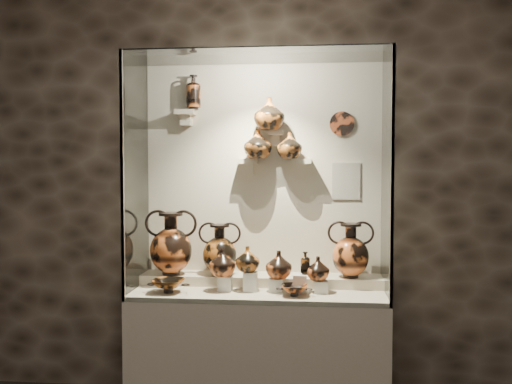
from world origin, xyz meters
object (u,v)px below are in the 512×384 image
ovoid_vase_c (289,145)px  amphora_mid (220,249)px  kylix_left (168,284)px  ovoid_vase_b (269,114)px  lekythos_small (305,262)px  amphora_right (351,250)px  ovoid_vase_a (258,144)px  jug_e (318,268)px  amphora_left (171,243)px  kylix_right (294,289)px  lekythos_tall (194,90)px  jug_c (279,264)px  jug_b (248,259)px  jug_a (222,262)px

ovoid_vase_c → amphora_mid: bearing=174.0°
kylix_left → ovoid_vase_b: size_ratio=1.21×
lekythos_small → ovoid_vase_b: bearing=116.9°
lekythos_small → amphora_right: bearing=6.8°
ovoid_vase_a → ovoid_vase_b: bearing=3.2°
jug_e → amphora_mid: bearing=179.5°
kylix_left → amphora_left: bearing=118.6°
kylix_right → lekythos_tall: lekythos_tall is taller
lekythos_small → lekythos_tall: 1.45m
ovoid_vase_a → ovoid_vase_c: 0.22m
amphora_left → kylix_left: bearing=-85.0°
amphora_right → lekythos_small: (-0.31, -0.18, -0.05)m
jug_c → jug_b: bearing=-175.5°
amphora_mid → kylix_right: amphora_mid is taller
amphora_right → kylix_left: bearing=-155.8°
jug_a → jug_c: (0.38, 0.02, -0.01)m
jug_b → kylix_right: size_ratio=0.76×
jug_a → ovoid_vase_b: (0.29, 0.24, 1.01)m
jug_b → jug_c: jug_b is taller
amphora_right → jug_a: amphora_right is taller
amphora_mid → jug_b: size_ratio=2.12×
ovoid_vase_b → amphora_right: bearing=-3.4°
kylix_right → lekythos_small: bearing=40.9°
jug_b → lekythos_tall: (-0.42, 0.27, 1.16)m
kylix_left → ovoid_vase_a: (0.56, 0.33, 0.94)m
kylix_right → jug_b: bearing=140.0°
ovoid_vase_a → jug_a: bearing=-121.4°
amphora_mid → kylix_left: 0.46m
amphora_right → ovoid_vase_c: 0.84m
lekythos_tall → ovoid_vase_b: 0.58m
ovoid_vase_b → kylix_right: bearing=-59.6°
jug_b → ovoid_vase_b: (0.13, 0.22, 0.99)m
jug_e → kylix_left: size_ratio=0.58×
amphora_mid → jug_b: bearing=-55.9°
amphora_left → lekythos_small: amphora_left is taller
lekythos_small → ovoid_vase_c: bearing=93.3°
amphora_right → jug_b: 0.72m
amphora_mid → jug_a: amphora_mid is taller
ovoid_vase_c → kylix_left: bearing=-168.7°
amphora_mid → ovoid_vase_c: bearing=-9.8°
jug_c → lekythos_small: 0.18m
ovoid_vase_b → ovoid_vase_c: bearing=8.6°
ovoid_vase_a → lekythos_tall: bearing=-175.7°
jug_c → jug_e: 0.26m
amphora_right → jug_b: amphora_right is taller
jug_c → lekythos_tall: size_ratio=0.66×
amphora_right → lekythos_tall: bearing=-173.9°
kylix_right → lekythos_tall: size_ratio=0.80×
jug_b → ovoid_vase_c: 0.84m
kylix_left → lekythos_small: bearing=25.3°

